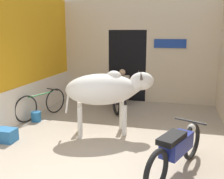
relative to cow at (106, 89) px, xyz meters
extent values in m
cube|color=orange|center=(-2.45, 0.47, 0.65)|extent=(0.18, 5.25, 3.40)
cube|color=silver|center=(-2.35, 0.47, -0.57)|extent=(0.03, 5.25, 0.95)
cube|color=beige|center=(0.21, 3.18, 1.86)|extent=(5.13, 0.18, 0.99)
cube|color=beige|center=(-1.57, 3.18, 0.16)|extent=(1.57, 0.18, 2.41)
cube|color=beige|center=(1.64, 3.18, 0.16)|extent=(2.27, 0.18, 2.41)
cube|color=black|center=(-0.14, 3.54, 0.16)|extent=(1.29, 0.90, 2.41)
cube|color=navy|center=(1.26, 3.07, 0.92)|extent=(1.01, 0.03, 0.28)
ellipsoid|color=silver|center=(-0.10, -0.04, 0.00)|extent=(1.79, 1.30, 0.72)
ellipsoid|color=silver|center=(0.16, 0.06, 0.29)|extent=(0.43, 0.40, 0.26)
cylinder|color=silver|center=(0.60, 0.23, 0.06)|extent=(0.56, 0.49, 0.47)
ellipsoid|color=silver|center=(0.77, 0.30, 0.17)|extent=(0.66, 0.54, 0.42)
cylinder|color=silver|center=(-0.82, -0.32, -0.22)|extent=(0.14, 0.09, 0.63)
cylinder|color=silver|center=(0.29, 0.34, -0.70)|extent=(0.11, 0.11, 0.70)
cylinder|color=silver|center=(0.44, -0.05, -0.70)|extent=(0.11, 0.11, 0.70)
cylinder|color=silver|center=(-0.65, -0.03, -0.70)|extent=(0.11, 0.11, 0.70)
cylinder|color=silver|center=(-0.50, -0.42, -0.70)|extent=(0.11, 0.11, 0.70)
cone|color=#473D33|center=(0.67, 0.42, 0.33)|extent=(0.12, 0.17, 0.22)
cone|color=#473D33|center=(0.78, 0.15, 0.33)|extent=(0.12, 0.17, 0.22)
torus|color=black|center=(1.36, -2.14, -0.70)|extent=(0.34, 0.66, 0.69)
torus|color=black|center=(1.89, -0.89, -0.70)|extent=(0.34, 0.66, 0.69)
cube|color=navy|center=(1.62, -1.51, -0.52)|extent=(0.55, 0.80, 0.28)
cube|color=black|center=(1.54, -1.70, -0.34)|extent=(0.47, 0.65, 0.09)
cylinder|color=black|center=(1.83, -1.02, -0.27)|extent=(0.55, 0.26, 0.03)
sphere|color=silver|center=(1.87, -0.94, -0.42)|extent=(0.15, 0.15, 0.15)
torus|color=black|center=(-0.08, 1.37, -0.69)|extent=(0.42, 0.65, 0.71)
torus|color=black|center=(-0.72, 2.48, -0.69)|extent=(0.42, 0.65, 0.71)
cube|color=navy|center=(-0.40, 1.92, -0.51)|extent=(0.60, 0.75, 0.28)
cube|color=black|center=(-0.31, 1.76, -0.33)|extent=(0.51, 0.62, 0.09)
cylinder|color=black|center=(-0.65, 2.36, -0.25)|extent=(0.52, 0.32, 0.03)
sphere|color=silver|center=(-0.70, 2.44, -0.41)|extent=(0.15, 0.15, 0.15)
torus|color=black|center=(-2.23, 0.17, -0.69)|extent=(0.27, 0.69, 0.72)
torus|color=black|center=(-1.88, 1.14, -0.69)|extent=(0.27, 0.69, 0.72)
cylinder|color=green|center=(-2.06, 0.66, -0.40)|extent=(0.31, 0.81, 0.03)
cylinder|color=black|center=(-1.91, 1.06, -0.33)|extent=(0.42, 0.18, 0.03)
cube|color=#282833|center=(-0.20, 2.48, -0.83)|extent=(0.32, 0.14, 0.43)
cube|color=#282833|center=(-0.20, 2.57, -0.57)|extent=(0.32, 0.32, 0.11)
cube|color=beige|center=(-0.20, 2.64, -0.34)|extent=(0.46, 0.20, 0.47)
sphere|color=tan|center=(-0.20, 2.64, 0.00)|extent=(0.21, 0.21, 0.21)
cylinder|color=#DB6093|center=(-0.51, 2.66, -0.85)|extent=(0.21, 0.21, 0.39)
cylinder|color=#DB6093|center=(-0.51, 2.66, -0.64)|extent=(0.30, 0.30, 0.04)
cube|color=teal|center=(-1.97, -1.06, -0.91)|extent=(0.44, 0.32, 0.28)
cylinder|color=#23669E|center=(-2.03, 0.30, -0.92)|extent=(0.26, 0.26, 0.26)
camera|label=1|loc=(1.61, -5.63, 1.26)|focal=42.00mm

